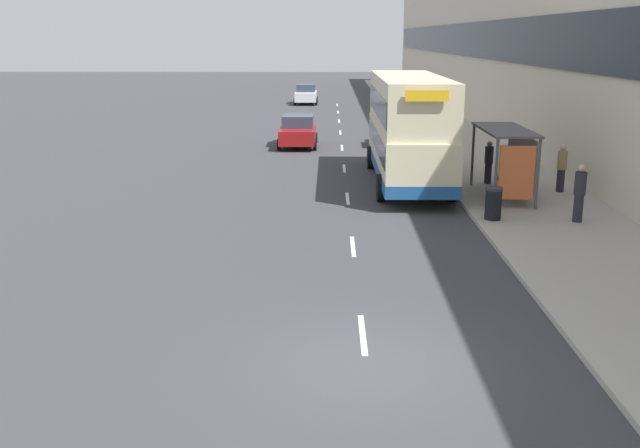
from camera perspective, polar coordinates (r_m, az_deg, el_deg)
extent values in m
plane|color=#38383D|center=(13.31, 3.69, -11.15)|extent=(220.00, 220.00, 0.00)
cube|color=#A39E93|center=(51.28, 8.89, 8.19)|extent=(5.00, 93.00, 0.14)
cube|color=beige|center=(51.68, 13.72, 14.85)|extent=(3.00, 93.00, 12.45)
cube|color=black|center=(51.36, 11.95, 14.25)|extent=(0.12, 89.28, 2.24)
cube|color=silver|center=(14.53, 3.43, -8.80)|extent=(0.12, 2.00, 0.01)
cube|color=silver|center=(20.36, 2.65, -1.80)|extent=(0.12, 2.00, 0.01)
cube|color=silver|center=(26.36, 2.22, 2.05)|extent=(0.12, 2.00, 0.01)
cube|color=silver|center=(32.44, 1.95, 4.47)|extent=(0.12, 2.00, 0.01)
cube|color=silver|center=(38.55, 1.77, 6.12)|extent=(0.12, 2.00, 0.01)
cube|color=silver|center=(44.69, 1.63, 7.32)|extent=(0.12, 2.00, 0.01)
cube|color=silver|center=(50.85, 1.53, 8.23)|extent=(0.12, 2.00, 0.01)
cube|color=silver|center=(57.01, 1.45, 8.94)|extent=(0.12, 2.00, 0.01)
cube|color=silver|center=(63.19, 1.39, 9.52)|extent=(0.12, 2.00, 0.01)
cube|color=#4C4C51|center=(26.49, 14.59, 7.31)|extent=(1.60, 4.20, 0.08)
cylinder|color=#4C4C51|center=(24.59, 13.89, 3.88)|extent=(0.10, 0.10, 2.40)
cylinder|color=#4C4C51|center=(28.44, 12.12, 5.42)|extent=(0.10, 0.10, 2.40)
cylinder|color=#4C4C51|center=(24.95, 17.03, 3.81)|extent=(0.10, 0.10, 2.40)
cylinder|color=#4C4C51|center=(28.75, 14.87, 5.35)|extent=(0.10, 0.10, 2.40)
cube|color=#99A8B2|center=(26.81, 15.83, 4.89)|extent=(0.04, 3.68, 1.92)
cube|color=#D86633|center=(24.81, 15.45, 3.98)|extent=(1.19, 0.10, 1.82)
cube|color=maroon|center=(26.86, 14.82, 3.08)|extent=(0.36, 2.80, 0.08)
cube|color=beige|center=(29.00, 7.03, 5.98)|extent=(2.55, 10.29, 1.85)
cube|color=beige|center=(28.77, 7.15, 9.72)|extent=(2.50, 9.98, 1.95)
cube|color=#1E518C|center=(29.12, 6.99, 4.62)|extent=(2.58, 10.34, 0.45)
cube|color=#2D3847|center=(28.95, 7.06, 6.70)|extent=(2.58, 9.67, 0.81)
cube|color=#2D3847|center=(28.78, 7.15, 9.53)|extent=(2.55, 9.67, 0.94)
cube|color=yellow|center=(23.65, 8.56, 10.11)|extent=(1.40, 0.08, 0.36)
cylinder|color=black|center=(32.48, 4.08, 5.34)|extent=(0.30, 1.00, 1.00)
cylinder|color=black|center=(32.73, 8.56, 5.29)|extent=(0.30, 1.00, 1.00)
cylinder|color=black|center=(25.92, 4.91, 2.91)|extent=(0.30, 1.00, 1.00)
cylinder|color=black|center=(26.23, 10.48, 2.86)|extent=(0.30, 1.00, 1.00)
cube|color=maroon|center=(38.90, -1.78, 7.20)|extent=(1.87, 4.25, 0.76)
cube|color=#2D3847|center=(39.02, -1.77, 8.25)|extent=(1.65, 2.04, 0.62)
cylinder|color=black|center=(37.62, -0.43, 6.37)|extent=(0.20, 0.60, 0.60)
cylinder|color=black|center=(37.70, -3.29, 6.36)|extent=(0.20, 0.60, 0.60)
cylinder|color=black|center=(40.22, -0.35, 6.92)|extent=(0.20, 0.60, 0.60)
cylinder|color=black|center=(40.30, -3.03, 6.91)|extent=(0.20, 0.60, 0.60)
cube|color=maroon|center=(39.15, 6.06, 7.22)|extent=(1.86, 4.52, 0.82)
cube|color=#2D3847|center=(38.83, 6.12, 8.26)|extent=(1.63, 2.17, 0.67)
cylinder|color=black|center=(40.51, 4.55, 6.93)|extent=(0.20, 0.60, 0.60)
cylinder|color=black|center=(40.68, 7.18, 6.89)|extent=(0.20, 0.60, 0.60)
cylinder|color=black|center=(37.74, 4.82, 6.34)|extent=(0.20, 0.60, 0.60)
cylinder|color=black|center=(37.92, 7.63, 6.30)|extent=(0.20, 0.60, 0.60)
cube|color=silver|center=(63.88, -1.13, 10.19)|extent=(1.85, 4.02, 0.78)
cube|color=#2D3847|center=(64.03, -1.13, 10.83)|extent=(1.63, 1.93, 0.64)
cylinder|color=black|center=(62.65, -0.31, 9.75)|extent=(0.20, 0.60, 0.60)
cylinder|color=black|center=(62.71, -2.02, 9.74)|extent=(0.20, 0.60, 0.60)
cylinder|color=black|center=(65.13, -0.27, 9.94)|extent=(0.20, 0.60, 0.60)
cylinder|color=black|center=(65.19, -1.92, 9.94)|extent=(0.20, 0.60, 0.60)
cylinder|color=#23232D|center=(26.82, 16.28, 2.90)|extent=(0.29, 0.29, 0.84)
cylinder|color=#997F51|center=(26.68, 16.40, 4.50)|extent=(0.35, 0.35, 0.70)
sphere|color=tan|center=(26.61, 16.47, 5.48)|extent=(0.23, 0.23, 0.23)
cylinder|color=#23232D|center=(28.27, 18.69, 3.31)|extent=(0.29, 0.29, 0.85)
cylinder|color=#997F51|center=(28.14, 18.82, 4.86)|extent=(0.35, 0.35, 0.71)
sphere|color=tan|center=(28.07, 18.89, 5.80)|extent=(0.23, 0.23, 0.23)
cylinder|color=#23232D|center=(29.11, 13.29, 3.97)|extent=(0.28, 0.28, 0.81)
cylinder|color=#26262D|center=(28.98, 13.38, 5.40)|extent=(0.34, 0.34, 0.67)
sphere|color=tan|center=(28.92, 13.43, 6.27)|extent=(0.22, 0.22, 0.22)
cylinder|color=#23232D|center=(23.83, 19.95, 1.19)|extent=(0.30, 0.30, 0.87)
cylinder|color=#26262D|center=(23.67, 20.11, 3.07)|extent=(0.36, 0.36, 0.72)
sphere|color=tan|center=(23.58, 20.22, 4.21)|extent=(0.24, 0.24, 0.24)
cylinder|color=black|center=(23.34, 13.69, 1.50)|extent=(0.52, 0.52, 0.95)
cylinder|color=#2D2D33|center=(23.23, 13.77, 2.76)|extent=(0.55, 0.55, 0.10)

